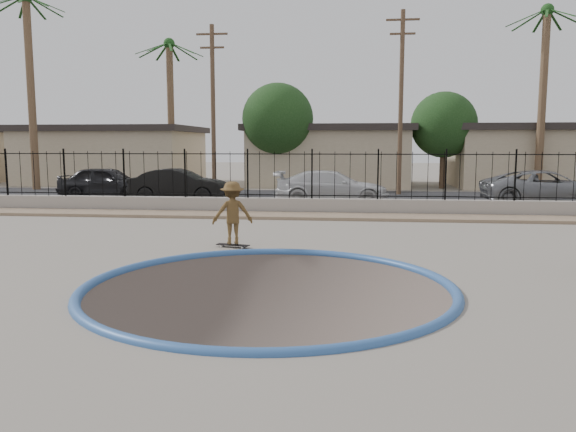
% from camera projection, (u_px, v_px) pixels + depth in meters
% --- Properties ---
extents(ground, '(120.00, 120.00, 2.20)m').
position_uv_depth(ground, '(315.00, 235.00, 23.48)').
color(ground, slate).
rests_on(ground, ground).
extents(bowl_pit, '(6.84, 6.84, 1.80)m').
position_uv_depth(bowl_pit, '(269.00, 287.00, 10.52)').
color(bowl_pit, '#51453E').
rests_on(bowl_pit, ground).
extents(coping_ring, '(7.04, 7.04, 0.20)m').
position_uv_depth(coping_ring, '(269.00, 287.00, 10.52)').
color(coping_ring, '#2E5797').
rests_on(coping_ring, ground).
extents(rock_strip, '(42.00, 1.60, 0.11)m').
position_uv_depth(rock_strip, '(310.00, 216.00, 20.57)').
color(rock_strip, tan).
rests_on(rock_strip, ground).
extents(retaining_wall, '(42.00, 0.45, 0.60)m').
position_uv_depth(retaining_wall, '(312.00, 206.00, 21.62)').
color(retaining_wall, gray).
rests_on(retaining_wall, ground).
extents(fence, '(40.00, 0.04, 1.80)m').
position_uv_depth(fence, '(312.00, 175.00, 21.47)').
color(fence, black).
rests_on(fence, retaining_wall).
extents(street, '(90.00, 8.00, 0.04)m').
position_uv_depth(street, '(321.00, 197.00, 28.26)').
color(street, black).
rests_on(street, ground).
extents(house_west, '(11.60, 8.60, 3.90)m').
position_uv_depth(house_west, '(114.00, 154.00, 39.06)').
color(house_west, tan).
rests_on(house_west, ground).
extents(house_center, '(10.60, 8.60, 3.90)m').
position_uv_depth(house_center, '(329.00, 155.00, 37.38)').
color(house_center, tan).
rests_on(house_center, ground).
extents(house_east, '(12.60, 8.60, 3.90)m').
position_uv_depth(house_east, '(549.00, 155.00, 35.80)').
color(house_east, tan).
rests_on(house_east, ground).
extents(palm_left, '(2.30, 2.30, 11.30)m').
position_uv_depth(palm_left, '(29.00, 51.00, 32.12)').
color(palm_left, brown).
rests_on(palm_left, ground).
extents(palm_mid, '(2.30, 2.30, 9.30)m').
position_uv_depth(palm_mid, '(170.00, 80.00, 35.44)').
color(palm_mid, brown).
rests_on(palm_mid, ground).
extents(palm_right, '(2.30, 2.30, 10.30)m').
position_uv_depth(palm_right, '(545.00, 59.00, 30.91)').
color(palm_right, brown).
rests_on(palm_right, ground).
extents(utility_pole_left, '(1.70, 0.24, 9.00)m').
position_uv_depth(utility_pole_left, '(213.00, 106.00, 30.31)').
color(utility_pole_left, '#473323').
rests_on(utility_pole_left, ground).
extents(utility_pole_mid, '(1.70, 0.24, 9.50)m').
position_uv_depth(utility_pole_mid, '(401.00, 100.00, 29.16)').
color(utility_pole_mid, '#473323').
rests_on(utility_pole_mid, ground).
extents(street_tree_left, '(4.32, 4.32, 6.36)m').
position_uv_depth(street_tree_left, '(278.00, 119.00, 33.98)').
color(street_tree_left, '#473323').
rests_on(street_tree_left, ground).
extents(street_tree_mid, '(3.96, 3.96, 5.83)m').
position_uv_depth(street_tree_mid, '(444.00, 125.00, 33.89)').
color(street_tree_mid, '#473323').
rests_on(street_tree_mid, ground).
extents(skater, '(1.18, 0.89, 1.62)m').
position_uv_depth(skater, '(233.00, 217.00, 14.51)').
color(skater, brown).
rests_on(skater, ground).
extents(skateboard, '(0.91, 0.42, 0.08)m').
position_uv_depth(skateboard, '(233.00, 245.00, 14.61)').
color(skateboard, black).
rests_on(skateboard, ground).
extents(car_a, '(4.65, 1.93, 1.58)m').
position_uv_depth(car_a, '(107.00, 182.00, 27.35)').
color(car_a, black).
rests_on(car_a, street).
extents(car_b, '(4.58, 1.68, 1.50)m').
position_uv_depth(car_b, '(179.00, 185.00, 26.18)').
color(car_b, black).
rests_on(car_b, street).
extents(car_c, '(5.08, 2.07, 1.47)m').
position_uv_depth(car_c, '(332.00, 187.00, 25.01)').
color(car_c, silver).
rests_on(car_c, street).
extents(car_d, '(5.50, 2.62, 1.52)m').
position_uv_depth(car_d, '(547.00, 188.00, 24.36)').
color(car_d, gray).
rests_on(car_d, street).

